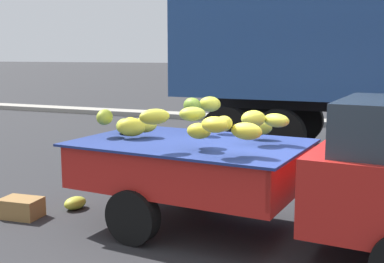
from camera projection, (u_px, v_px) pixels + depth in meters
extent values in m
plane|color=#28282B|center=(261.00, 241.00, 5.71)|extent=(220.00, 220.00, 0.00)
cube|color=gray|center=(345.00, 124.00, 14.75)|extent=(80.00, 0.80, 0.16)
cube|color=#B21E19|center=(191.00, 181.00, 6.13)|extent=(2.78, 1.94, 0.08)
cube|color=#B21E19|center=(219.00, 150.00, 6.81)|extent=(2.63, 0.28, 0.44)
cube|color=#B21E19|center=(155.00, 175.00, 5.36)|extent=(2.63, 0.28, 0.44)
cube|color=#B21E19|center=(293.00, 172.00, 5.49)|extent=(0.20, 1.71, 0.44)
cube|color=#B21E19|center=(106.00, 151.00, 6.68)|extent=(0.20, 1.71, 0.44)
cube|color=#B21914|center=(219.00, 152.00, 6.85)|extent=(2.52, 0.23, 0.07)
cube|color=navy|center=(191.00, 143.00, 6.05)|extent=(2.91, 2.07, 0.03)
ellipsoid|color=gold|center=(210.00, 104.00, 6.68)|extent=(0.31, 0.25, 0.21)
ellipsoid|color=yellow|center=(215.00, 125.00, 5.08)|extent=(0.39, 0.37, 0.17)
ellipsoid|color=olive|center=(192.00, 105.00, 6.52)|extent=(0.34, 0.33, 0.21)
ellipsoid|color=gold|center=(223.00, 124.00, 5.16)|extent=(0.20, 0.32, 0.16)
ellipsoid|color=gold|center=(145.00, 125.00, 6.33)|extent=(0.39, 0.36, 0.19)
ellipsoid|color=gold|center=(253.00, 119.00, 5.79)|extent=(0.38, 0.40, 0.20)
ellipsoid|color=gold|center=(199.00, 131.00, 5.44)|extent=(0.29, 0.23, 0.18)
ellipsoid|color=gold|center=(155.00, 117.00, 5.37)|extent=(0.36, 0.40, 0.17)
ellipsoid|color=gold|center=(130.00, 125.00, 6.92)|extent=(0.23, 0.38, 0.23)
ellipsoid|color=gold|center=(132.00, 127.00, 6.22)|extent=(0.42, 0.37, 0.23)
ellipsoid|color=#A8AE2F|center=(192.00, 114.00, 5.69)|extent=(0.39, 0.36, 0.17)
ellipsoid|color=gold|center=(276.00, 120.00, 5.80)|extent=(0.41, 0.34, 0.16)
ellipsoid|color=yellow|center=(246.00, 131.00, 5.13)|extent=(0.40, 0.28, 0.18)
ellipsoid|color=olive|center=(105.00, 117.00, 6.35)|extent=(0.23, 0.33, 0.21)
ellipsoid|color=#ABB030|center=(259.00, 127.00, 6.16)|extent=(0.37, 0.27, 0.20)
ellipsoid|color=#A0AC31|center=(124.00, 126.00, 6.66)|extent=(0.37, 0.44, 0.20)
cylinder|color=black|center=(198.00, 183.00, 7.03)|extent=(0.66, 0.26, 0.64)
cylinder|color=black|center=(133.00, 217.00, 5.59)|extent=(0.66, 0.26, 0.64)
cylinder|color=black|center=(301.00, 121.00, 11.98)|extent=(1.08, 0.30, 1.08)
cylinder|color=black|center=(278.00, 136.00, 9.79)|extent=(1.08, 0.30, 1.08)
cylinder|color=black|center=(257.00, 119.00, 12.39)|extent=(1.08, 0.30, 1.08)
cylinder|color=black|center=(227.00, 132.00, 10.21)|extent=(1.08, 0.30, 1.08)
ellipsoid|color=#ADB432|center=(75.00, 203.00, 6.89)|extent=(0.30, 0.39, 0.17)
cube|color=olive|center=(21.00, 208.00, 6.53)|extent=(0.55, 0.41, 0.26)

